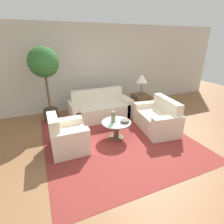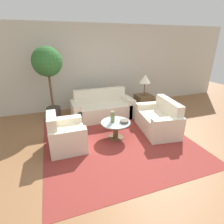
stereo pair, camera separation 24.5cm
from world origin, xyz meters
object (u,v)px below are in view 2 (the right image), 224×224
loveseat (159,120)px  potted_plant (48,68)px  vase (113,117)px  bowl (124,121)px  table_lamp (145,79)px  armchair (65,136)px  sofa_main (102,108)px  coffee_table (116,128)px

loveseat → potted_plant: size_ratio=0.67×
vase → bowl: bearing=-27.2°
table_lamp → vase: table_lamp is taller
potted_plant → vase: size_ratio=7.93×
table_lamp → bowl: table_lamp is taller
armchair → potted_plant: 1.99m
sofa_main → potted_plant: 1.81m
vase → potted_plant: bearing=128.3°
potted_plant → vase: bearing=-51.7°
coffee_table → vase: bearing=160.2°
bowl → potted_plant: bearing=131.1°
potted_plant → table_lamp: bearing=-9.4°
armchair → bowl: (1.30, -0.07, 0.16)m
sofa_main → vase: size_ratio=6.93×
coffee_table → armchair: bearing=-178.9°
table_lamp → loveseat: bearing=-99.3°
loveseat → armchair: bearing=-81.9°
table_lamp → potted_plant: bearing=170.6°
armchair → bowl: size_ratio=4.23×
sofa_main → coffee_table: size_ratio=2.60×
sofa_main → armchair: 1.74m
armchair → coffee_table: (1.13, 0.02, -0.01)m
vase → table_lamp: bearing=38.5°
potted_plant → vase: (1.23, -1.55, -0.92)m
sofa_main → vase: 1.26m
sofa_main → potted_plant: potted_plant is taller
vase → bowl: vase is taller
loveseat → vase: (-1.22, 0.04, 0.26)m
coffee_table → potted_plant: potted_plant is taller
coffee_table → bowl: bowl is taller
sofa_main → coffee_table: bearing=-92.2°
coffee_table → bowl: (0.17, -0.10, 0.17)m
bowl → loveseat: bearing=4.9°
sofa_main → potted_plant: bearing=166.5°
potted_plant → bowl: (1.46, -1.67, -1.02)m
sofa_main → vase: sofa_main is taller
coffee_table → vase: 0.28m
armchair → potted_plant: (-0.16, 1.60, 1.18)m
armchair → vase: (1.07, 0.05, 0.26)m
loveseat → vase: size_ratio=5.30×
coffee_table → potted_plant: 2.36m
armchair → coffee_table: bearing=-88.4°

